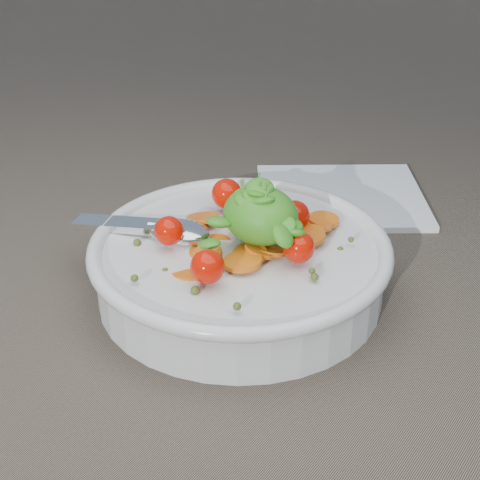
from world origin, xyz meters
The scene contains 3 objects.
ground centered at (0.00, 0.00, 0.00)m, with size 6.00×6.00×0.00m, color #706150.
bowl centered at (0.01, -0.02, 0.03)m, with size 0.25×0.23×0.10m.
napkin centered at (-0.01, 0.17, 0.00)m, with size 0.16×0.14×0.01m, color white.
Camera 1 is at (0.28, -0.43, 0.33)m, focal length 55.00 mm.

